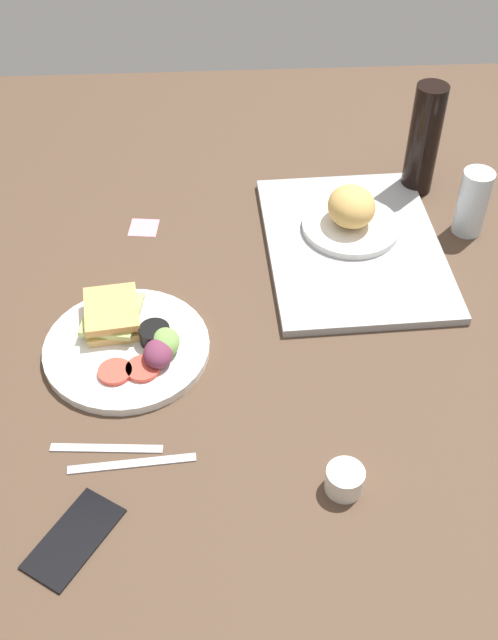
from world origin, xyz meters
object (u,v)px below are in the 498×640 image
soda_bottle (424,140)px  fork (106,448)px  sticky_note (144,228)px  knife (132,463)px  serving_tray (353,246)px  plate_with_salad (129,341)px  drinking_glass (473,202)px  bread_plate_near (351,215)px  espresso_cup (345,480)px  cell_phone (74,538)px

soda_bottle → fork: soda_bottle is taller
fork → sticky_note: fork is taller
soda_bottle → knife: size_ratio=1.24×
serving_tray → plate_with_salad: plate_with_salad is taller
drinking_glass → sticky_note: drinking_glass is taller
bread_plate_near → plate_with_salad: bread_plate_near is taller
espresso_cup → sticky_note: bearing=-153.4°
serving_tray → knife: serving_tray is taller
serving_tray → knife: (47.79, -40.28, -0.55)cm
fork → drinking_glass: bearing=40.5°
bread_plate_near → knife: size_ratio=1.00×
serving_tray → bread_plate_near: bearing=-178.8°
sticky_note → plate_with_salad: bearing=-1.7°
bread_plate_near → espresso_cup: (58.24, -9.44, -2.84)cm
fork → espresso_cup: bearing=-9.9°
bread_plate_near → fork: bread_plate_near is taller
soda_bottle → cell_phone: 102.33cm
drinking_glass → sticky_note: 64.80cm
bread_plate_near → drinking_glass: bearing=90.2°
cell_phone → espresso_cup: bearing=132.9°
plate_with_salad → espresso_cup: plate_with_salad is taller
espresso_cup → knife: size_ratio=0.29×
espresso_cup → fork: (-8.82, -34.75, -1.75)cm
espresso_cup → cell_phone: (6.11, -38.05, -1.60)cm
fork → cell_phone: (14.94, -3.31, 0.15)cm
plate_with_salad → cell_phone: plate_with_salad is taller
serving_tray → drinking_glass: drinking_glass is taller
soda_bottle → fork: bearing=-43.3°
soda_bottle → plate_with_salad: bearing=-53.2°
soda_bottle → sticky_note: 59.23cm
serving_tray → cell_phone: 76.36cm
knife → sticky_note: bearing=86.5°
serving_tray → cell_phone: serving_tray is taller
drinking_glass → plate_with_salad: bearing=-66.2°
plate_with_salad → espresso_cup: bearing=47.6°
serving_tray → fork: 62.98cm
knife → sticky_note: knife is taller
espresso_cup → sticky_note: size_ratio=1.00×
cell_phone → plate_with_salad: bearing=-155.3°
fork → knife: same height
soda_bottle → cell_phone: size_ratio=1.64×
bread_plate_near → cell_phone: (64.36, -47.49, -4.44)cm
drinking_glass → knife: 82.83cm
bread_plate_near → sticky_note: bread_plate_near is taller
sticky_note → bread_plate_near: bearing=83.8°
bread_plate_near → plate_with_salad: bearing=-55.5°
espresso_cup → fork: 35.89cm
bread_plate_near → soda_bottle: (-14.79, 16.36, 6.98)cm
espresso_cup → knife: 31.34cm
drinking_glass → soda_bottle: 17.13cm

